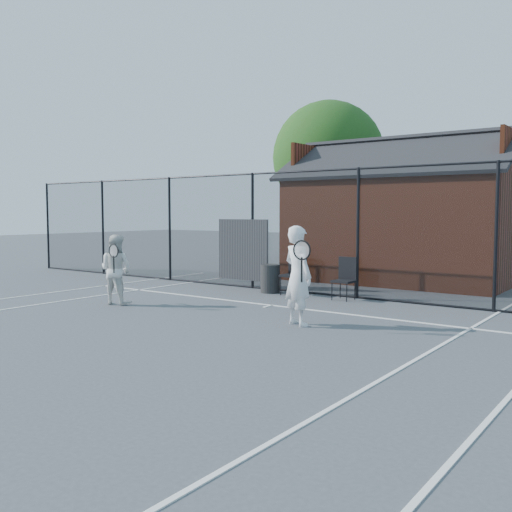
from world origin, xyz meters
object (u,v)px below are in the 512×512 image
Objects in this scene: player_back at (116,269)px; chair_left at (344,279)px; waste_bin at (270,279)px; chair_right at (293,273)px; player_front at (298,276)px; clubhouse at (404,225)px.

player_back reaches higher than chair_left.
chair_right is at bearing 0.00° from waste_bin.
player_front reaches higher than player_back.
chair_left is 0.91× the size of chair_right.
player_back is (-4.41, -0.35, -0.13)m from player_front.
player_back is 5.05m from chair_left.
chair_left is (-0.70, 3.07, -0.41)m from player_front.
clubhouse is 8.54m from player_back.
player_back is 4.15m from chair_right.
player_front is 1.85× the size of chair_left.
chair_left is 2.02m from waste_bin.
chair_right is (-2.06, 3.07, -0.36)m from player_front.
clubhouse is 9.34× the size of waste_bin.
clubhouse is 6.26× the size of chair_right.
player_front is 1.16× the size of player_back.
chair_left is 1.36m from chair_right.
player_back is at bearing -175.52° from player_front.
waste_bin is at bearing -110.65° from clubhouse.
waste_bin is (-0.66, 0.00, -0.17)m from chair_right.
player_front reaches higher than waste_bin.
waste_bin is at bearing -178.43° from chair_left.
clubhouse reaches higher than chair_left.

